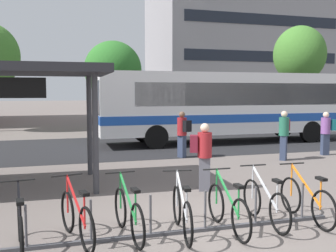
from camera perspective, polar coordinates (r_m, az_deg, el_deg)
name	(u,v)px	position (r m, az deg, el deg)	size (l,w,h in m)	color
ground	(212,228)	(7.00, 6.48, -14.70)	(200.00, 200.00, 0.00)	#6B605B
bus_lane_asphalt	(117,147)	(16.82, -7.53, -3.02)	(80.00, 7.20, 0.01)	#232326
city_bus	(226,104)	(18.18, 8.53, 3.17)	(12.04, 2.66, 3.20)	white
bike_rack	(178,228)	(6.66, 1.54, -14.87)	(5.72, 0.11, 0.70)	#47474C
parked_bicycle_black_0	(20,228)	(6.22, -20.94, -13.85)	(0.52, 1.72, 0.99)	black
parked_bicycle_red_1	(77,218)	(6.39, -13.33, -13.12)	(0.59, 1.69, 0.99)	black
parked_bicycle_green_2	(128,214)	(6.45, -5.86, -12.83)	(0.52, 1.72, 0.99)	black
parked_bicycle_silver_3	(182,212)	(6.54, 2.06, -12.56)	(0.52, 1.71, 0.99)	black
parked_bicycle_green_4	(228,209)	(6.75, 8.79, -12.04)	(0.52, 1.72, 0.99)	black
parked_bicycle_silver_5	(265,203)	(7.22, 14.11, -11.00)	(0.52, 1.72, 0.99)	black
parked_bicycle_orange_6	(306,201)	(7.61, 19.69, -10.31)	(0.52, 1.72, 0.99)	black
commuter_teal_pack_0	(326,130)	(15.57, 22.31, -0.59)	(0.56, 0.38, 1.62)	#2D3851
commuter_black_pack_1	(183,131)	(13.82, 2.17, -0.79)	(0.51, 0.60, 1.66)	#2D3851
commuter_maroon_pack_2	(284,132)	(13.91, 16.73, -0.83)	(0.59, 0.59, 1.71)	#2D3851
commuter_maroon_pack_3	(203,152)	(9.24, 5.20, -3.86)	(0.59, 0.47, 1.62)	#565660
street_tree_0	(113,70)	(22.81, -8.11, 8.19)	(3.30, 3.30, 5.29)	brown
street_tree_2	(300,55)	(26.44, 18.81, 9.91)	(3.29, 3.29, 6.54)	brown
building_right_wing	(239,32)	(46.88, 10.41, 13.53)	(19.71, 11.47, 18.62)	gray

